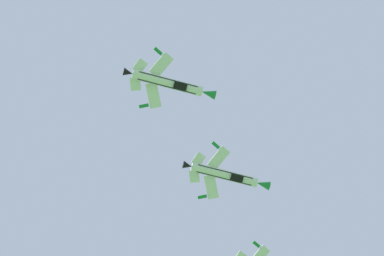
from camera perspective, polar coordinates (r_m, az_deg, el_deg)
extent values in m
cube|color=#197A38|center=(176.32, 3.86, -6.94)|extent=(1.71, 1.07, 0.43)
cylinder|color=silver|center=(168.76, 1.94, -2.81)|extent=(12.11, 3.77, 1.70)
cube|color=#2D3338|center=(168.30, 1.96, -2.82)|extent=(10.18, 3.22, 0.94)
cone|color=#197A38|center=(170.03, 4.26, -3.38)|extent=(2.64, 1.96, 1.56)
cone|color=black|center=(167.83, -0.27, -2.26)|extent=(1.81, 1.62, 1.36)
ellipsoid|color=#192333|center=(169.82, 2.77, -3.00)|extent=(3.40, 1.98, 1.44)
cube|color=black|center=(168.32, 2.69, -3.01)|extent=(2.40, 1.71, 1.21)
cube|color=silver|center=(168.57, 1.17, -3.53)|extent=(3.92, 4.27, 1.84)
cube|color=#197A38|center=(168.57, 0.62, -4.13)|extent=(1.63, 1.46, 0.44)
cube|color=silver|center=(168.29, 1.61, -1.81)|extent=(3.02, 4.33, 1.84)
cube|color=#197A38|center=(168.06, 1.42, -1.03)|extent=(1.71, 1.07, 0.44)
cube|color=silver|center=(168.12, 0.14, -2.90)|extent=(2.55, 2.67, 1.02)
cube|color=silver|center=(167.95, 0.40, -1.89)|extent=(2.09, 2.39, 1.02)
cube|color=#197A38|center=(169.86, 0.30, -2.37)|extent=(2.77, 1.65, 2.47)
cylinder|color=silver|center=(159.53, -1.48, 2.72)|extent=(12.11, 3.77, 1.70)
cube|color=#2D3338|center=(159.07, -1.47, 2.71)|extent=(10.19, 3.23, 0.89)
cone|color=#197A38|center=(160.24, 0.99, 2.08)|extent=(2.64, 1.96, 1.56)
cone|color=black|center=(159.16, -3.84, 3.32)|extent=(1.81, 1.62, 1.36)
ellipsoid|color=#192333|center=(160.39, -0.59, 2.49)|extent=(3.40, 1.96, 1.42)
cube|color=black|center=(158.91, -0.71, 2.51)|extent=(2.40, 1.69, 1.18)
cube|color=silver|center=(159.39, -2.31, 1.96)|extent=(3.96, 4.32, 1.68)
cube|color=#197A38|center=(159.40, -2.89, 1.33)|extent=(1.63, 1.46, 0.42)
cube|color=silver|center=(159.31, -1.84, 3.78)|extent=(3.04, 4.39, 1.68)
cube|color=#197A38|center=(159.25, -2.04, 4.61)|extent=(1.71, 1.07, 0.42)
cube|color=silver|center=(159.26, -3.40, 2.64)|extent=(2.56, 2.69, 0.93)
cube|color=silver|center=(159.21, -3.12, 3.70)|extent=(2.10, 2.42, 0.93)
cube|color=#197A38|center=(161.05, -3.18, 3.16)|extent=(2.75, 1.55, 2.50)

